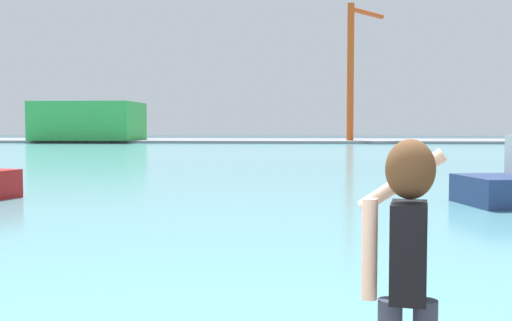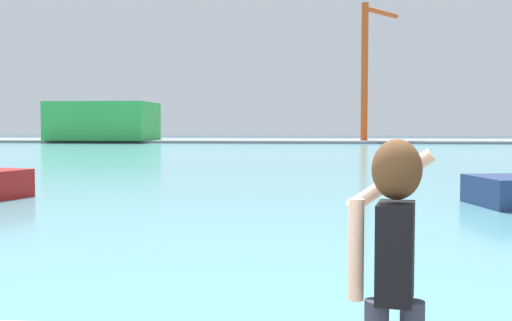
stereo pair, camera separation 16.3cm
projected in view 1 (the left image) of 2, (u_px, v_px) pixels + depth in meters
ground_plane at (296, 154)px, 53.33m from camera, size 220.00×220.00×0.00m
harbor_water at (296, 153)px, 55.33m from camera, size 140.00×100.00×0.02m
far_shore_dock at (298, 141)px, 95.15m from camera, size 140.00×20.00×0.39m
person_photographer at (407, 257)px, 3.49m from camera, size 0.53×0.56×1.74m
warehouse_left at (89, 121)px, 91.51m from camera, size 14.67×11.08×5.63m
port_crane at (353, 61)px, 89.12m from camera, size 6.09×7.63×19.74m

